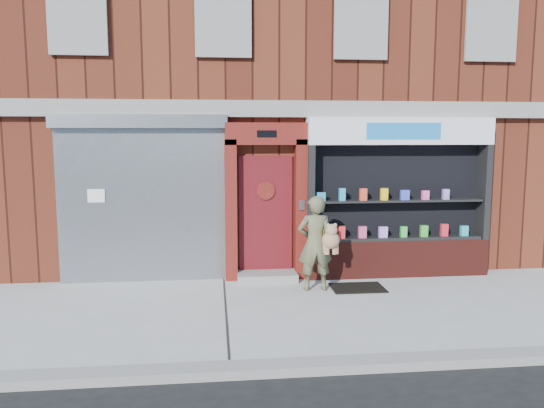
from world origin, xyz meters
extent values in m
plane|color=#9E9E99|center=(0.00, 0.00, 0.00)|extent=(80.00, 80.00, 0.00)
cube|color=gray|center=(0.00, -2.15, 0.06)|extent=(60.00, 0.30, 0.12)
cube|color=#4A1B11|center=(0.00, 6.00, 4.00)|extent=(12.00, 8.00, 8.00)
cube|color=gray|center=(0.00, 1.92, 3.15)|extent=(12.00, 0.16, 0.30)
cube|color=black|center=(-4.00, 1.97, 4.80)|extent=(0.90, 0.06, 1.40)
cube|color=gray|center=(-4.00, 1.93, 4.80)|extent=(1.00, 0.06, 1.50)
cube|color=black|center=(-1.50, 1.97, 4.80)|extent=(0.90, 0.06, 1.40)
cube|color=gray|center=(-1.50, 1.93, 4.80)|extent=(1.00, 0.06, 1.50)
cube|color=black|center=(1.00, 1.97, 4.80)|extent=(0.90, 0.06, 1.40)
cube|color=gray|center=(1.00, 1.93, 4.80)|extent=(1.00, 0.06, 1.50)
cube|color=black|center=(3.50, 1.97, 4.80)|extent=(0.90, 0.06, 1.40)
cube|color=gray|center=(3.50, 1.93, 4.80)|extent=(1.00, 0.06, 1.50)
cube|color=gray|center=(-3.00, 1.94, 1.40)|extent=(3.00, 0.10, 2.80)
cube|color=slate|center=(-3.00, 1.88, 2.92)|extent=(3.10, 0.30, 0.24)
cube|color=white|center=(-3.80, 1.88, 1.60)|extent=(0.30, 0.01, 0.24)
cube|color=#4E110D|center=(-1.40, 1.86, 1.30)|extent=(0.22, 0.28, 2.60)
cube|color=#4E110D|center=(-0.10, 1.86, 1.30)|extent=(0.22, 0.28, 2.60)
cube|color=#4E110D|center=(-0.75, 1.86, 2.70)|extent=(1.50, 0.28, 0.40)
cube|color=black|center=(-0.75, 1.71, 2.70)|extent=(0.35, 0.01, 0.12)
cube|color=#560F14|center=(-0.75, 1.97, 1.20)|extent=(1.00, 0.06, 2.20)
cylinder|color=black|center=(-0.75, 1.93, 1.65)|extent=(0.28, 0.02, 0.28)
cylinder|color=#4E110D|center=(-0.75, 1.92, 1.65)|extent=(0.34, 0.02, 0.34)
cube|color=gray|center=(-0.75, 1.70, 0.07)|extent=(1.10, 0.55, 0.15)
cube|color=slate|center=(-0.10, 1.71, 1.40)|extent=(0.10, 0.02, 0.18)
cube|color=#561A14|center=(1.75, 1.80, 0.35)|extent=(3.50, 0.40, 0.70)
cube|color=black|center=(0.06, 1.80, 1.60)|extent=(0.12, 0.40, 1.80)
cube|color=black|center=(3.44, 1.80, 1.60)|extent=(0.12, 0.40, 1.80)
cube|color=black|center=(1.75, 1.99, 1.60)|extent=(3.30, 0.03, 1.80)
cube|color=black|center=(1.75, 1.80, 0.73)|extent=(3.20, 0.36, 0.06)
cube|color=black|center=(1.75, 1.80, 1.45)|extent=(3.20, 0.36, 0.04)
cube|color=white|center=(1.75, 1.80, 2.75)|extent=(3.50, 0.40, 0.50)
cube|color=blue|center=(1.75, 1.59, 2.75)|extent=(1.40, 0.01, 0.30)
cube|color=yellow|center=(0.25, 1.72, 0.88)|extent=(0.13, 0.09, 0.23)
cube|color=red|center=(0.65, 1.72, 0.88)|extent=(0.12, 0.09, 0.23)
cube|color=#CF4573|center=(1.05, 1.72, 0.87)|extent=(0.15, 0.09, 0.22)
cube|color=#C086F2|center=(1.45, 1.72, 0.86)|extent=(0.16, 0.09, 0.20)
cube|color=green|center=(1.85, 1.72, 0.86)|extent=(0.11, 0.09, 0.20)
cube|color=green|center=(2.25, 1.72, 0.87)|extent=(0.13, 0.09, 0.22)
cube|color=red|center=(2.65, 1.72, 0.88)|extent=(0.13, 0.09, 0.24)
cube|color=#24ADB4|center=(3.05, 1.72, 0.86)|extent=(0.14, 0.09, 0.19)
cube|color=teal|center=(0.25, 1.72, 1.55)|extent=(0.16, 0.09, 0.16)
cube|color=#2693BE|center=(0.65, 1.72, 1.59)|extent=(0.11, 0.09, 0.23)
cube|color=#EA4829|center=(1.05, 1.72, 1.58)|extent=(0.13, 0.09, 0.22)
cube|color=yellow|center=(1.45, 1.72, 1.58)|extent=(0.13, 0.09, 0.22)
cube|color=blue|center=(1.85, 1.72, 1.56)|extent=(0.16, 0.09, 0.18)
cube|color=#F3519A|center=(2.25, 1.72, 1.56)|extent=(0.13, 0.09, 0.17)
cube|color=#9975D4|center=(2.65, 1.72, 1.57)|extent=(0.11, 0.09, 0.19)
imported|color=brown|center=(0.01, 1.02, 0.83)|extent=(0.61, 0.40, 1.65)
sphere|color=#9E724F|center=(0.27, 0.94, 0.89)|extent=(0.31, 0.31, 0.31)
sphere|color=#9E724F|center=(0.27, 0.88, 1.08)|extent=(0.20, 0.20, 0.20)
sphere|color=#9E724F|center=(0.21, 0.88, 1.16)|extent=(0.07, 0.07, 0.07)
sphere|color=#9E724F|center=(0.33, 0.88, 1.16)|extent=(0.07, 0.07, 0.07)
cylinder|color=#9E724F|center=(0.17, 0.94, 0.74)|extent=(0.07, 0.07, 0.18)
cylinder|color=#9E724F|center=(0.37, 0.94, 0.74)|extent=(0.07, 0.07, 0.18)
cylinder|color=#9E724F|center=(0.21, 0.92, 0.74)|extent=(0.07, 0.07, 0.18)
cylinder|color=#9E724F|center=(0.33, 0.92, 0.74)|extent=(0.07, 0.07, 0.18)
cube|color=black|center=(0.78, 1.02, 0.01)|extent=(0.93, 0.66, 0.02)
camera|label=1|loc=(-1.70, -7.81, 2.68)|focal=35.00mm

